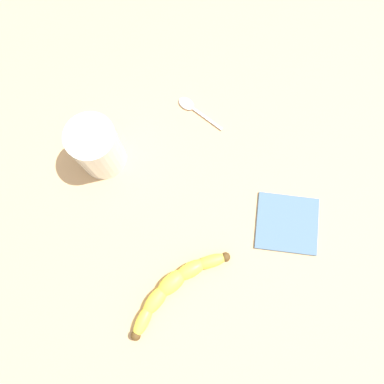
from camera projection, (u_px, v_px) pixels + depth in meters
The scene contains 5 objects.
wooden_tabletop at pixel (163, 210), 74.45cm from camera, with size 120.00×120.00×3.00cm, color tan.
banana at pixel (174, 286), 67.94cm from camera, with size 20.99×12.12×3.29cm.
smoothie_glass at pixel (97, 148), 69.84cm from camera, with size 9.13×9.13×11.85cm.
teaspoon at pixel (189, 105), 77.74cm from camera, with size 8.13×9.65×0.80cm.
folded_napkin at pixel (287, 223), 72.02cm from camera, with size 11.86×11.11×0.60cm, color slate.
Camera 1 is at (2.63, -14.81, 74.75)cm, focal length 34.76 mm.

